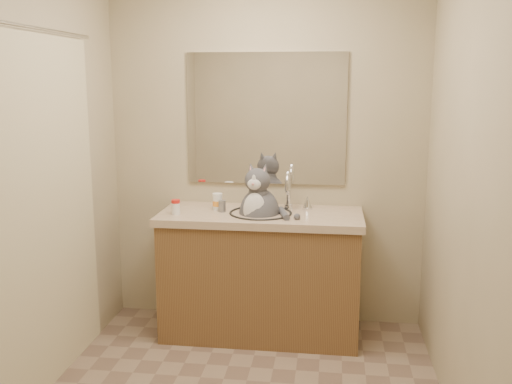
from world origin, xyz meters
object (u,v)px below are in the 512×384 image
pill_bottle_redcap (176,207)px  grey_canister (222,206)px  cat (259,211)px  pill_bottle_orange (217,202)px

pill_bottle_redcap → grey_canister: pill_bottle_redcap is taller
cat → pill_bottle_orange: 0.30m
grey_canister → pill_bottle_redcap: bearing=-159.2°
pill_bottle_orange → cat: bearing=-12.2°
cat → pill_bottle_orange: bearing=179.0°
cat → grey_canister: bearing=-171.6°
cat → pill_bottle_redcap: size_ratio=5.62×
cat → grey_canister: size_ratio=7.04×
cat → pill_bottle_redcap: bearing=-158.6°
pill_bottle_redcap → grey_canister: bearing=20.8°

